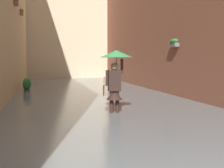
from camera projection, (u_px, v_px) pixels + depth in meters
name	position (u px, v px, depth m)	size (l,w,h in m)	color
ground_plane	(90.00, 97.00, 15.97)	(68.67, 68.67, 0.00)	slate
flood_water	(90.00, 95.00, 15.96)	(8.01, 33.47, 0.19)	slate
building_facade_far	(67.00, 14.00, 29.79)	(10.81, 1.80, 12.08)	beige
person_wading	(115.00, 69.00, 9.89)	(1.01, 1.01, 2.18)	#4C4233
potted_plant_mid_right	(27.00, 87.00, 16.19)	(0.41, 0.41, 0.86)	#66605B
potted_plant_far_right	(26.00, 85.00, 18.17)	(0.36, 0.36, 0.82)	#9E563D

